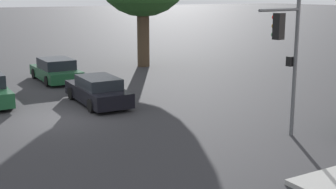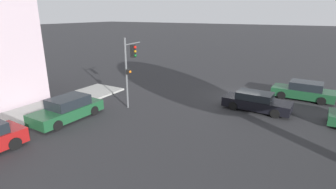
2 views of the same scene
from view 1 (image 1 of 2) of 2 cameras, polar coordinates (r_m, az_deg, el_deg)
ground_plane at (r=20.16m, az=-13.03°, el=-2.85°), size 300.00×300.00×0.00m
traffic_signal at (r=16.97m, az=14.25°, el=5.75°), size 0.68×2.15×5.10m
crossing_car_0 at (r=28.53m, az=-13.51°, el=2.87°), size 4.57×2.07×1.36m
crossing_car_1 at (r=22.29m, az=-8.56°, el=0.45°), size 4.70×1.98×1.32m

